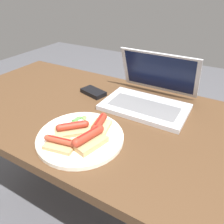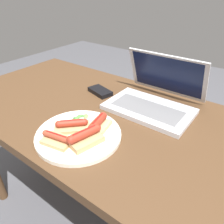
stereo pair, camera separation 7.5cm
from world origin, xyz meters
name	(u,v)px [view 2 (the right image)]	position (x,y,z in m)	size (l,w,h in m)	color
ground_plane	(104,218)	(0.00, 0.00, 0.00)	(6.00, 6.00, 0.00)	#4C4C51
desk	(101,127)	(0.00, 0.00, 0.64)	(1.35, 0.68, 0.72)	#4C331E
laptop	(154,99)	(0.16, 0.15, 0.76)	(0.34, 0.28, 0.20)	#B7B7BC
plate	(79,134)	(0.05, -0.18, 0.73)	(0.28, 0.28, 0.02)	silver
sausage_toast_left	(72,125)	(0.02, -0.17, 0.75)	(0.13, 0.13, 0.04)	tan
sausage_toast_middle	(85,137)	(0.10, -0.20, 0.76)	(0.10, 0.12, 0.05)	tan
sausage_toast_right	(98,124)	(0.09, -0.12, 0.76)	(0.08, 0.11, 0.05)	tan
sausage_toast_extra	(57,139)	(0.03, -0.25, 0.75)	(0.11, 0.08, 0.04)	tan
salad_pile	(79,118)	(-0.01, -0.11, 0.74)	(0.05, 0.08, 0.01)	#709E4C
external_drive	(100,91)	(-0.10, 0.12, 0.73)	(0.13, 0.09, 0.02)	black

